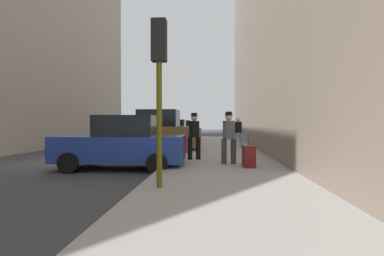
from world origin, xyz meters
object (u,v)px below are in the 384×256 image
parked_gray_coupe (178,131)px  duffel_bag (247,151)px  pedestrian_with_fedora (194,134)px  parked_bronze_suv (156,133)px  rolling_suitcase (249,156)px  traffic_light (159,66)px  parked_blue_sedan (122,144)px  parked_dark_green_sedan (170,133)px  fire_hydrant (186,145)px  pedestrian_with_beanie (229,135)px  pedestrian_in_jeans (238,131)px

parked_gray_coupe → duffel_bag: bearing=-70.4°
duffel_bag → pedestrian_with_fedora: bearing=-137.6°
parked_bronze_suv → rolling_suitcase: 7.54m
rolling_suitcase → pedestrian_with_fedora: bearing=134.5°
traffic_light → parked_blue_sedan: bearing=118.4°
parked_gray_coupe → pedestrian_with_fedora: (2.31, -14.78, 0.29)m
parked_dark_green_sedan → parked_gray_coupe: 5.15m
parked_bronze_suv → parked_dark_green_sedan: 5.23m
parked_dark_green_sedan → parked_gray_coupe: bearing=90.0°
rolling_suitcase → parked_bronze_suv: bearing=123.5°
parked_dark_green_sedan → fire_hydrant: parked_dark_green_sedan is taller
parked_blue_sedan → traffic_light: size_ratio=1.18×
duffel_bag → fire_hydrant: bearing=170.9°
parked_blue_sedan → parked_dark_green_sedan: (0.00, 11.23, 0.00)m
parked_gray_coupe → pedestrian_with_fedora: pedestrian_with_fedora is taller
parked_blue_sedan → fire_hydrant: (1.80, 4.07, -0.35)m
parked_bronze_suv → rolling_suitcase: bearing=-56.5°
parked_gray_coupe → pedestrian_with_beanie: pedestrian_with_beanie is taller
parked_dark_green_sedan → traffic_light: (1.85, -14.66, 1.91)m
parked_gray_coupe → duffel_bag: 13.54m
pedestrian_in_jeans → traffic_light: bearing=-103.6°
rolling_suitcase → duffel_bag: size_ratio=2.36×
pedestrian_with_fedora → rolling_suitcase: (1.84, -1.87, -0.65)m
parked_gray_coupe → traffic_light: size_ratio=1.17×
pedestrian_in_jeans → rolling_suitcase: (-0.35, -7.74, -0.61)m
parked_bronze_suv → fire_hydrant: size_ratio=6.60×
fire_hydrant → traffic_light: traffic_light is taller
parked_blue_sedan → parked_gray_coupe: 16.37m
parked_bronze_suv → pedestrian_in_jeans: 4.73m
parked_dark_green_sedan → pedestrian_in_jeans: size_ratio=2.46×
pedestrian_in_jeans → parked_bronze_suv: bearing=-162.0°
parked_dark_green_sedan → pedestrian_in_jeans: pedestrian_in_jeans is taller
traffic_light → pedestrian_with_beanie: size_ratio=2.03×
parked_dark_green_sedan → parked_gray_coupe: (-0.00, 5.15, 0.00)m
pedestrian_in_jeans → parked_blue_sedan: bearing=-121.1°
pedestrian_with_fedora → parked_gray_coupe: bearing=98.9°
pedestrian_with_fedora → traffic_light: bearing=-95.2°
parked_bronze_suv → parked_gray_coupe: size_ratio=1.10×
pedestrian_with_fedora → pedestrian_in_jeans: bearing=69.5°
pedestrian_with_beanie → rolling_suitcase: bearing=-50.7°
traffic_light → pedestrian_with_fedora: size_ratio=2.03×
parked_blue_sedan → parked_gray_coupe: size_ratio=1.00×
pedestrian_with_fedora → duffel_bag: bearing=42.4°
pedestrian_in_jeans → duffel_bag: 3.92m
parked_blue_sedan → pedestrian_with_beanie: 3.60m
parked_gray_coupe → rolling_suitcase: bearing=-76.0°
pedestrian_with_beanie → duffel_bag: bearing=72.8°
parked_blue_sedan → pedestrian_with_fedora: pedestrian_with_fedora is taller
fire_hydrant → traffic_light: 7.84m
parked_bronze_suv → parked_dark_green_sedan: (0.00, 5.23, -0.18)m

